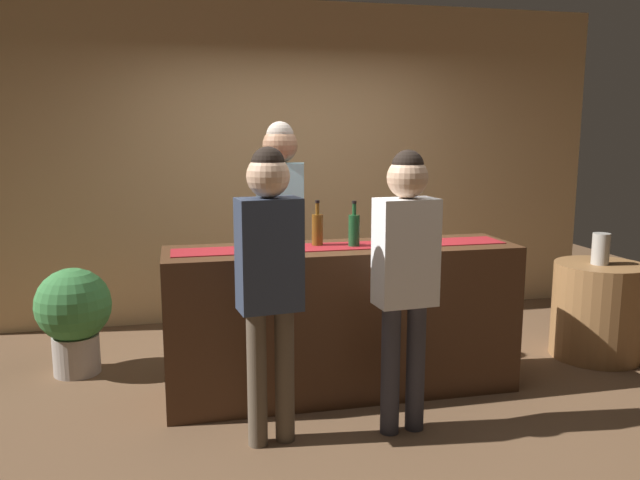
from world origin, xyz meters
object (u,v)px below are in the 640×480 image
object	(u,v)px
customer_browsing	(269,266)
wine_glass_mid_counter	(412,227)
vase_on_side_table	(601,249)
wine_glass_near_customer	(272,234)
bartender	(281,215)
round_side_table	(597,310)
potted_plant_tall	(74,313)
wine_bottle_amber	(317,229)
wine_glass_far_end	(380,228)
customer_sipping	(405,263)
wine_bottle_green	(354,230)

from	to	relation	value
customer_browsing	wine_glass_mid_counter	bearing A→B (deg)	24.27
vase_on_side_table	wine_glass_near_customer	bearing A→B (deg)	-175.58
bartender	round_side_table	bearing A→B (deg)	-176.86
bartender	round_side_table	size ratio (longest dim) A/B	2.45
bartender	potted_plant_tall	distance (m)	1.65
customer_browsing	vase_on_side_table	size ratio (longest dim) A/B	6.94
wine_bottle_amber	potted_plant_tall	size ratio (longest dim) A/B	0.39
wine_bottle_amber	wine_glass_far_end	distance (m)	0.43
customer_browsing	wine_bottle_amber	bearing A→B (deg)	51.16
customer_sipping	vase_on_side_table	distance (m)	2.07
customer_browsing	potted_plant_tall	distance (m)	1.91
bartender	vase_on_side_table	size ratio (longest dim) A/B	7.56
customer_sipping	customer_browsing	bearing A→B (deg)	172.98
wine_glass_near_customer	customer_sipping	size ratio (longest dim) A/B	0.09
customer_sipping	round_side_table	size ratio (longest dim) A/B	2.22
bartender	customer_sipping	distance (m)	1.34
wine_glass_far_end	bartender	size ratio (longest dim) A/B	0.08
wine_bottle_amber	customer_sipping	size ratio (longest dim) A/B	0.18
wine_bottle_amber	wine_glass_mid_counter	world-z (taller)	wine_bottle_amber
wine_glass_near_customer	customer_browsing	world-z (taller)	customer_browsing
wine_glass_near_customer	wine_glass_far_end	distance (m)	0.74
customer_sipping	wine_bottle_green	bearing A→B (deg)	96.28
round_side_table	potted_plant_tall	world-z (taller)	potted_plant_tall
wine_glass_mid_counter	wine_glass_far_end	xyz separation A→B (m)	(-0.22, 0.02, 0.00)
wine_glass_far_end	customer_browsing	world-z (taller)	customer_browsing
wine_glass_mid_counter	wine_bottle_amber	bearing A→B (deg)	177.56
wine_bottle_green	wine_glass_far_end	xyz separation A→B (m)	(0.20, 0.07, -0.01)
bartender	customer_browsing	size ratio (longest dim) A/B	1.09
wine_glass_far_end	potted_plant_tall	bearing A→B (deg)	161.99
round_side_table	vase_on_side_table	world-z (taller)	vase_on_side_table
round_side_table	potted_plant_tall	distance (m)	3.95
wine_glass_mid_counter	customer_sipping	bearing A→B (deg)	-113.50
wine_glass_mid_counter	round_side_table	world-z (taller)	wine_glass_mid_counter
wine_bottle_amber	round_side_table	xyz separation A→B (m)	(2.26, 0.14, -0.74)
customer_browsing	potted_plant_tall	bearing A→B (deg)	125.11
wine_glass_near_customer	wine_glass_far_end	xyz separation A→B (m)	(0.74, 0.07, 0.00)
wine_glass_near_customer	wine_bottle_amber	bearing A→B (deg)	13.33
wine_bottle_green	potted_plant_tall	xyz separation A→B (m)	(-1.88, 0.75, -0.66)
wine_bottle_amber	wine_glass_far_end	world-z (taller)	wine_bottle_amber
round_side_table	wine_glass_far_end	bearing A→B (deg)	-175.48
customer_sipping	vase_on_side_table	world-z (taller)	customer_sipping
customer_sipping	wine_bottle_amber	bearing A→B (deg)	111.39
vase_on_side_table	wine_glass_mid_counter	bearing A→B (deg)	-174.60
wine_glass_near_customer	customer_sipping	xyz separation A→B (m)	(0.66, -0.64, -0.09)
wine_bottle_amber	vase_on_side_table	distance (m)	2.26
vase_on_side_table	customer_browsing	bearing A→B (deg)	-163.17
vase_on_side_table	potted_plant_tall	xyz separation A→B (m)	(-3.89, 0.54, -0.41)
customer_browsing	potted_plant_tall	size ratio (longest dim) A/B	2.13
wine_bottle_green	wine_glass_mid_counter	size ratio (longest dim) A/B	2.10
wine_glass_near_customer	round_side_table	xyz separation A→B (m)	(2.58, 0.21, -0.73)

